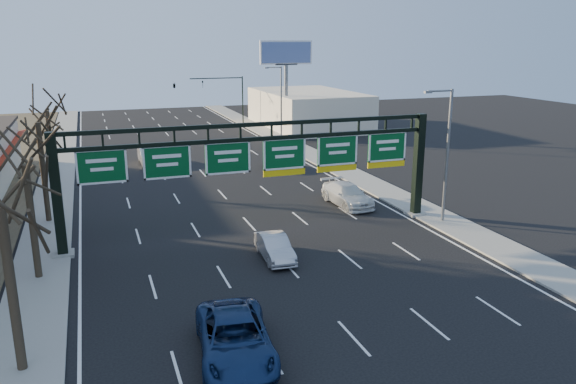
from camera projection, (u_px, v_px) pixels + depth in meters
name	position (u px, v px, depth m)	size (l,w,h in m)	color
ground	(302.00, 282.00, 28.90)	(160.00, 160.00, 0.00)	black
sidewalk_left	(53.00, 202.00, 42.92)	(3.00, 120.00, 0.12)	gray
sidewalk_right	(354.00, 176.00, 51.21)	(3.00, 120.00, 0.12)	gray
lane_markings	(217.00, 188.00, 47.08)	(21.60, 120.00, 0.01)	white
sign_gantry	(259.00, 163.00, 35.01)	(24.60, 1.20, 7.20)	black
building_right_distant	(307.00, 109.00, 80.18)	(12.00, 20.00, 5.00)	beige
tree_gantry	(22.00, 144.00, 27.43)	(3.60, 3.60, 8.48)	black
tree_mid	(36.00, 107.00, 36.33)	(3.60, 3.60, 9.24)	black
tree_far	(45.00, 98.00, 45.52)	(3.60, 3.60, 8.86)	black
streetlight_near	(446.00, 149.00, 37.06)	(2.15, 0.22, 9.00)	slate
streetlight_far	(280.00, 99.00, 67.97)	(2.15, 0.22, 9.00)	slate
billboard_right	(286.00, 64.00, 72.28)	(7.00, 0.50, 12.00)	slate
traffic_signal_mast	(201.00, 88.00, 79.30)	(10.16, 0.54, 7.00)	black
car_blue_suv	(235.00, 338.00, 21.78)	(2.78, 6.02, 1.67)	navy
car_silver_sedan	(275.00, 247.00, 31.77)	(1.45, 4.17, 1.37)	#A7A7AC
car_white_wagon	(347.00, 195.00, 42.20)	(2.24, 5.50, 1.60)	silver
car_grey_far	(276.00, 162.00, 54.09)	(1.64, 4.08, 1.39)	#393C3E
car_silver_distant	(149.00, 156.00, 56.21)	(1.75, 5.01, 1.65)	silver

